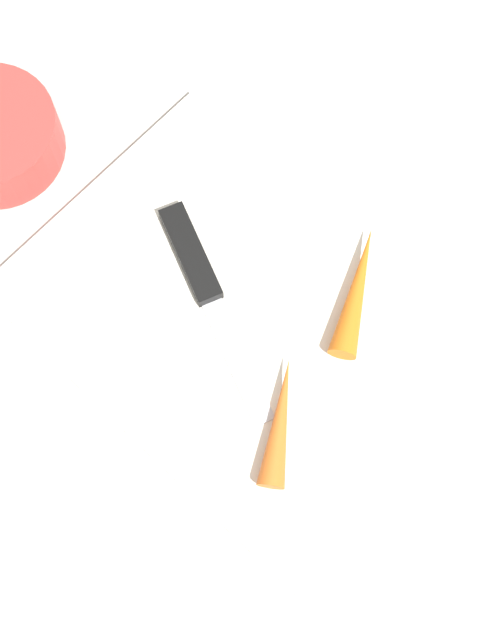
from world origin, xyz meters
TOP-DOWN VIEW (x-y plane):
  - ground_plane at (0.00, 0.00)m, footprint 1.40×1.40m
  - cutting_board at (0.00, 0.00)m, footprint 0.36×0.26m
  - knife at (0.06, -0.01)m, footprint 0.19×0.10m
  - carrot_long at (-0.06, -0.08)m, footprint 0.07×0.11m
  - carrot_short at (-0.08, 0.04)m, footprint 0.08×0.10m

SIDE VIEW (x-z plane):
  - ground_plane at x=0.00m, z-range 0.00..0.00m
  - cutting_board at x=0.00m, z-range 0.00..0.01m
  - knife at x=0.06m, z-range 0.01..0.02m
  - carrot_short at x=-0.08m, z-range 0.01..0.03m
  - carrot_long at x=-0.06m, z-range 0.01..0.04m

